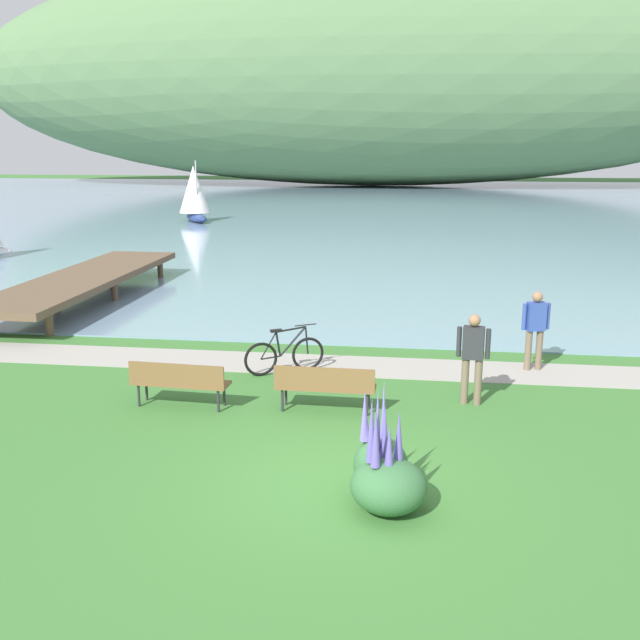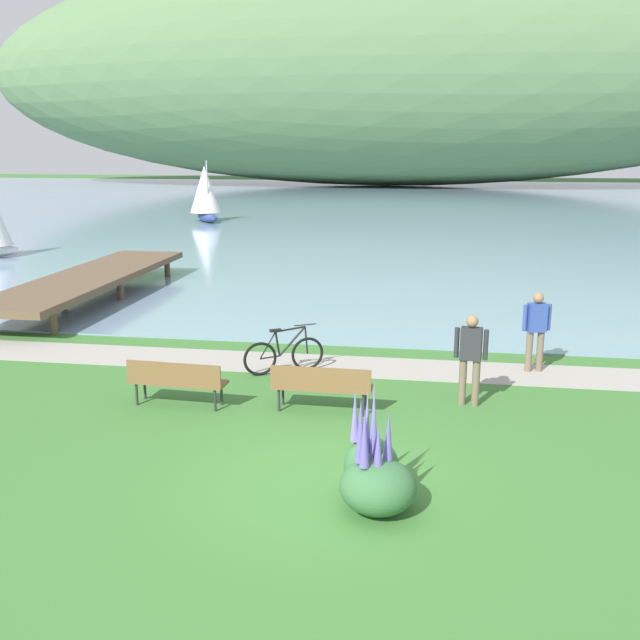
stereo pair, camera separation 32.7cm
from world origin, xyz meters
TOP-DOWN VIEW (x-y plane):
  - ground_plane at (0.00, 0.00)m, footprint 200.00×200.00m
  - bay_water at (0.00, 47.05)m, footprint 180.00×80.00m
  - distant_hillside at (-4.03, 75.39)m, footprint 95.39×28.00m
  - shoreline_path at (0.00, 5.49)m, footprint 60.00×1.50m
  - park_bench_near_camera at (-3.14, 2.58)m, footprint 1.82×0.58m
  - park_bench_further_along at (-0.48, 2.72)m, footprint 1.81×0.50m
  - bicycle_leaning_near_bench at (-1.60, 4.85)m, footprint 1.56×0.94m
  - person_at_shoreline at (3.61, 5.75)m, footprint 0.59×0.31m
  - person_on_the_grass at (2.15, 3.48)m, footprint 0.60×0.28m
  - echium_bush_closest_to_camera at (0.66, -0.27)m, footprint 0.75×0.75m
  - echium_bush_beside_closest at (0.79, -0.71)m, footprint 1.01×1.01m
  - sailboat_mid_bay at (-12.56, 33.71)m, footprint 2.72×3.13m
  - pier_dock at (-9.00, 11.05)m, footprint 2.40×10.00m

SIDE VIEW (x-z plane):
  - ground_plane at x=0.00m, z-range 0.00..0.00m
  - shoreline_path at x=0.00m, z-range 0.00..0.01m
  - bay_water at x=0.00m, z-range 0.00..0.04m
  - bicycle_leaning_near_bench at x=-1.60m, z-range -0.11..0.90m
  - echium_bush_beside_closest at x=0.79m, z-range -0.37..1.19m
  - echium_bush_closest_to_camera at x=0.66m, z-range -0.36..1.30m
  - park_bench_near_camera at x=-3.14m, z-range 0.08..0.96m
  - park_bench_further_along at x=-0.48m, z-range 0.08..0.96m
  - pier_dock at x=-9.00m, z-range 0.29..1.09m
  - person_at_shoreline at x=3.61m, z-range 0.12..1.83m
  - person_on_the_grass at x=2.15m, z-range 0.12..1.83m
  - sailboat_mid_bay at x=-12.56m, z-range -0.07..3.65m
  - distant_hillside at x=-4.03m, z-range 0.04..25.72m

